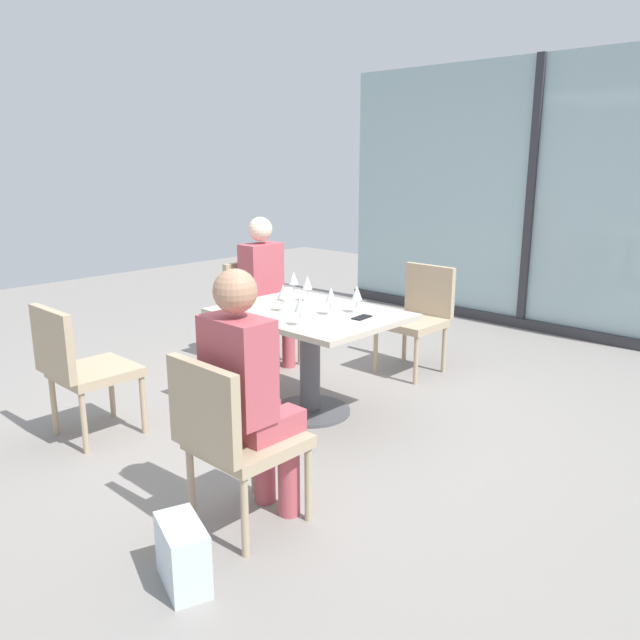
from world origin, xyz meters
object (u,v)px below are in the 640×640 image
object	(u,v)px
chair_front_left	(80,364)
handbag_0	(218,357)
person_front_right	(248,386)
wine_glass_2	(307,283)
coffee_cup	(288,295)
chair_far_left	(258,307)
person_far_left	(266,285)
wine_glass_1	(294,279)
chair_front_right	(232,434)
wine_glass_5	(331,295)
wine_glass_3	(357,293)
wine_glass_0	(300,305)
handbag_1	(183,554)
dining_table_main	(310,338)
wine_glass_4	(283,292)
cell_phone_on_table	(362,317)
chair_near_window	(418,312)

from	to	relation	value
chair_front_left	handbag_0	bearing A→B (deg)	106.02
chair_front_left	person_front_right	bearing A→B (deg)	4.22
wine_glass_2	coffee_cup	size ratio (longest dim) A/B	2.06
chair_far_left	person_far_left	size ratio (longest dim) A/B	0.69
chair_far_left	wine_glass_1	world-z (taller)	wine_glass_1
wine_glass_2	person_front_right	bearing A→B (deg)	-54.93
chair_front_right	wine_glass_5	xyz separation A→B (m)	(-0.56, 1.30, 0.37)
chair_front_left	handbag_0	distance (m)	1.45
chair_front_left	wine_glass_2	xyz separation A→B (m)	(0.51, 1.48, 0.37)
coffee_cup	handbag_0	xyz separation A→B (m)	(-0.79, -0.05, -0.64)
person_front_right	wine_glass_3	distance (m)	1.44
chair_front_left	wine_glass_0	size ratio (longest dim) A/B	4.70
handbag_1	wine_glass_3	bearing A→B (deg)	128.13
person_front_right	dining_table_main	bearing A→B (deg)	122.35
chair_front_right	dining_table_main	bearing A→B (deg)	120.08
coffee_cup	handbag_0	distance (m)	1.02
chair_far_left	coffee_cup	xyz separation A→B (m)	(0.77, -0.38, 0.28)
wine_glass_4	handbag_0	distance (m)	1.25
chair_far_left	person_far_left	world-z (taller)	person_far_left
chair_front_left	wine_glass_4	distance (m)	1.36
wine_glass_2	coffee_cup	bearing A→B (deg)	-142.35
chair_front_right	cell_phone_on_table	distance (m)	1.44
cell_phone_on_table	handbag_0	xyz separation A→B (m)	(-1.50, -0.02, -0.59)
wine_glass_2	wine_glass_5	bearing A→B (deg)	-25.24
wine_glass_1	handbag_0	world-z (taller)	wine_glass_1
handbag_0	handbag_1	bearing A→B (deg)	-25.57
handbag_0	person_front_right	bearing A→B (deg)	-18.33
wine_glass_4	handbag_0	xyz separation A→B (m)	(-1.00, 0.20, -0.72)
person_far_left	cell_phone_on_table	distance (m)	1.43
wine_glass_2	coffee_cup	distance (m)	0.17
chair_near_window	wine_glass_4	distance (m)	1.46
chair_front_left	handbag_0	world-z (taller)	chair_front_left
chair_front_left	wine_glass_0	bearing A→B (deg)	45.07
chair_front_right	handbag_1	size ratio (longest dim) A/B	2.90
chair_front_right	coffee_cup	world-z (taller)	chair_front_right
wine_glass_5	wine_glass_2	bearing A→B (deg)	154.76
wine_glass_0	wine_glass_4	bearing A→B (deg)	151.78
wine_glass_1	wine_glass_5	bearing A→B (deg)	-22.04
chair_far_left	wine_glass_3	distance (m)	1.45
chair_near_window	wine_glass_4	world-z (taller)	wine_glass_4
wine_glass_5	person_front_right	bearing A→B (deg)	-64.54
wine_glass_2	cell_phone_on_table	size ratio (longest dim) A/B	1.28
chair_front_left	wine_glass_1	size ratio (longest dim) A/B	4.70
dining_table_main	wine_glass_1	xyz separation A→B (m)	(-0.42, 0.26, 0.32)
dining_table_main	handbag_1	size ratio (longest dim) A/B	3.98
handbag_1	chair_front_left	bearing A→B (deg)	-174.73
person_far_left	person_front_right	xyz separation A→B (m)	(1.74, -1.67, 0.00)
cell_phone_on_table	handbag_1	bearing A→B (deg)	-79.13
wine_glass_4	handbag_1	distance (m)	2.00
wine_glass_5	handbag_0	bearing A→B (deg)	177.59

